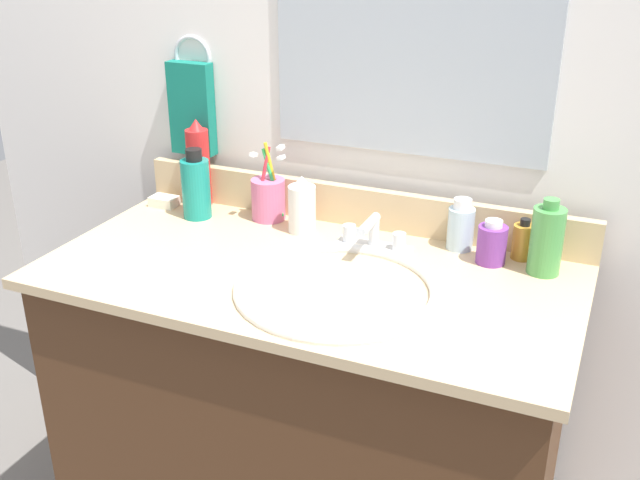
{
  "coord_description": "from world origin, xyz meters",
  "views": [
    {
      "loc": [
        0.55,
        -1.2,
        1.4
      ],
      "look_at": [
        0.03,
        0.0,
        0.82
      ],
      "focal_mm": 41.76,
      "sensor_mm": 36.0,
      "label": 1
    }
  ],
  "objects_px": {
    "faucet": "(373,239)",
    "soap_bar": "(164,201)",
    "hand_towel": "(192,109)",
    "bottle_oil_amber": "(523,241)",
    "bottle_toner_green": "(547,240)",
    "cup_pink": "(268,198)",
    "bottle_cream_purple": "(492,244)",
    "bottle_gel_clear": "(461,226)",
    "bottle_lotion_white": "(302,206)",
    "bottle_mouthwash_teal": "(196,187)",
    "bottle_spray_red": "(199,165)"
  },
  "relations": [
    {
      "from": "hand_towel",
      "to": "bottle_cream_purple",
      "type": "bearing_deg",
      "value": -7.68
    },
    {
      "from": "faucet",
      "to": "hand_towel",
      "type": "bearing_deg",
      "value": 164.32
    },
    {
      "from": "hand_towel",
      "to": "bottle_oil_amber",
      "type": "bearing_deg",
      "value": -3.93
    },
    {
      "from": "bottle_lotion_white",
      "to": "bottle_gel_clear",
      "type": "relative_size",
      "value": 1.17
    },
    {
      "from": "faucet",
      "to": "soap_bar",
      "type": "relative_size",
      "value": 2.5
    },
    {
      "from": "bottle_gel_clear",
      "to": "bottle_cream_purple",
      "type": "relative_size",
      "value": 1.2
    },
    {
      "from": "hand_towel",
      "to": "bottle_oil_amber",
      "type": "relative_size",
      "value": 2.53
    },
    {
      "from": "bottle_toner_green",
      "to": "soap_bar",
      "type": "relative_size",
      "value": 2.4
    },
    {
      "from": "bottle_gel_clear",
      "to": "soap_bar",
      "type": "relative_size",
      "value": 1.73
    },
    {
      "from": "bottle_gel_clear",
      "to": "bottle_mouthwash_teal",
      "type": "xyz_separation_m",
      "value": [
        -0.6,
        -0.07,
        0.02
      ]
    },
    {
      "from": "faucet",
      "to": "soap_bar",
      "type": "bearing_deg",
      "value": 174.99
    },
    {
      "from": "bottle_cream_purple",
      "to": "bottle_oil_amber",
      "type": "bearing_deg",
      "value": 40.31
    },
    {
      "from": "cup_pink",
      "to": "soap_bar",
      "type": "bearing_deg",
      "value": -173.98
    },
    {
      "from": "bottle_mouthwash_teal",
      "to": "bottle_gel_clear",
      "type": "bearing_deg",
      "value": 6.32
    },
    {
      "from": "bottle_oil_amber",
      "to": "cup_pink",
      "type": "xyz_separation_m",
      "value": [
        -0.57,
        -0.01,
        0.01
      ]
    },
    {
      "from": "bottle_spray_red",
      "to": "soap_bar",
      "type": "height_order",
      "value": "bottle_spray_red"
    },
    {
      "from": "faucet",
      "to": "soap_bar",
      "type": "distance_m",
      "value": 0.55
    },
    {
      "from": "hand_towel",
      "to": "bottle_mouthwash_teal",
      "type": "height_order",
      "value": "hand_towel"
    },
    {
      "from": "soap_bar",
      "to": "cup_pink",
      "type": "bearing_deg",
      "value": 6.02
    },
    {
      "from": "bottle_mouthwash_teal",
      "to": "bottle_cream_purple",
      "type": "distance_m",
      "value": 0.68
    },
    {
      "from": "bottle_toner_green",
      "to": "bottle_gel_clear",
      "type": "xyz_separation_m",
      "value": [
        -0.18,
        0.05,
        -0.02
      ]
    },
    {
      "from": "hand_towel",
      "to": "bottle_gel_clear",
      "type": "height_order",
      "value": "hand_towel"
    },
    {
      "from": "bottle_oil_amber",
      "to": "bottle_cream_purple",
      "type": "bearing_deg",
      "value": -139.69
    },
    {
      "from": "hand_towel",
      "to": "cup_pink",
      "type": "relative_size",
      "value": 1.2
    },
    {
      "from": "bottle_lotion_white",
      "to": "soap_bar",
      "type": "xyz_separation_m",
      "value": [
        -0.37,
        0.01,
        -0.05
      ]
    },
    {
      "from": "bottle_mouthwash_teal",
      "to": "bottle_cream_purple",
      "type": "bearing_deg",
      "value": 1.88
    },
    {
      "from": "bottle_gel_clear",
      "to": "soap_bar",
      "type": "xyz_separation_m",
      "value": [
        -0.71,
        -0.04,
        -0.04
      ]
    },
    {
      "from": "bottle_toner_green",
      "to": "bottle_cream_purple",
      "type": "height_order",
      "value": "bottle_toner_green"
    },
    {
      "from": "bottle_gel_clear",
      "to": "soap_bar",
      "type": "height_order",
      "value": "bottle_gel_clear"
    },
    {
      "from": "bottle_oil_amber",
      "to": "soap_bar",
      "type": "bearing_deg",
      "value": -177.18
    },
    {
      "from": "faucet",
      "to": "bottle_spray_red",
      "type": "relative_size",
      "value": 0.76
    },
    {
      "from": "bottle_lotion_white",
      "to": "soap_bar",
      "type": "height_order",
      "value": "bottle_lotion_white"
    },
    {
      "from": "cup_pink",
      "to": "bottle_cream_purple",
      "type": "bearing_deg",
      "value": -3.65
    },
    {
      "from": "bottle_gel_clear",
      "to": "bottle_oil_amber",
      "type": "xyz_separation_m",
      "value": [
        0.13,
        0.0,
        -0.01
      ]
    },
    {
      "from": "hand_towel",
      "to": "bottle_oil_amber",
      "type": "height_order",
      "value": "hand_towel"
    },
    {
      "from": "bottle_mouthwash_teal",
      "to": "cup_pink",
      "type": "distance_m",
      "value": 0.17
    },
    {
      "from": "bottle_gel_clear",
      "to": "bottle_oil_amber",
      "type": "relative_size",
      "value": 1.27
    },
    {
      "from": "faucet",
      "to": "cup_pink",
      "type": "distance_m",
      "value": 0.29
    },
    {
      "from": "soap_bar",
      "to": "bottle_oil_amber",
      "type": "bearing_deg",
      "value": 2.82
    },
    {
      "from": "bottle_toner_green",
      "to": "bottle_oil_amber",
      "type": "distance_m",
      "value": 0.08
    },
    {
      "from": "bottle_oil_amber",
      "to": "bottle_lotion_white",
      "type": "bearing_deg",
      "value": -173.88
    },
    {
      "from": "bottle_cream_purple",
      "to": "faucet",
      "type": "bearing_deg",
      "value": -169.62
    },
    {
      "from": "faucet",
      "to": "bottle_gel_clear",
      "type": "distance_m",
      "value": 0.19
    },
    {
      "from": "bottle_gel_clear",
      "to": "bottle_spray_red",
      "type": "bearing_deg",
      "value": 179.17
    },
    {
      "from": "hand_towel",
      "to": "faucet",
      "type": "relative_size",
      "value": 1.38
    },
    {
      "from": "bottle_lotion_white",
      "to": "bottle_cream_purple",
      "type": "xyz_separation_m",
      "value": [
        0.42,
        0.0,
        -0.02
      ]
    },
    {
      "from": "bottle_mouthwash_teal",
      "to": "bottle_oil_amber",
      "type": "distance_m",
      "value": 0.73
    },
    {
      "from": "bottle_cream_purple",
      "to": "bottle_oil_amber",
      "type": "relative_size",
      "value": 1.06
    },
    {
      "from": "hand_towel",
      "to": "bottle_toner_green",
      "type": "distance_m",
      "value": 0.88
    },
    {
      "from": "bottle_lotion_white",
      "to": "bottle_oil_amber",
      "type": "distance_m",
      "value": 0.47
    }
  ]
}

